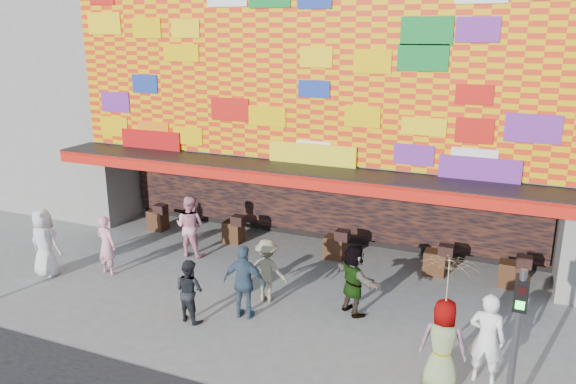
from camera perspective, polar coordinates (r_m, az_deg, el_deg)
name	(u,v)px	position (r m, az deg, el deg)	size (l,w,h in m)	color
ground	(233,320)	(13.89, -5.57, -12.80)	(90.00, 90.00, 0.00)	slate
shop_building	(344,75)	(19.77, 5.69, 11.74)	(15.20, 9.40, 10.00)	gray
neighbor_left	(51,48)	(26.60, -22.94, 13.32)	(11.00, 8.00, 12.00)	gray
signal_right	(516,333)	(10.30, 22.18, -13.16)	(0.22, 0.20, 3.00)	#59595B
ped_a	(45,243)	(17.19, -23.49, -4.76)	(0.95, 0.62, 1.95)	silver
ped_b	(107,245)	(16.72, -17.96, -5.15)	(0.63, 0.41, 1.73)	pink
ped_c	(189,290)	(13.69, -9.99, -9.82)	(0.75, 0.58, 1.54)	black
ped_d	(267,270)	(14.42, -2.16, -7.94)	(1.06, 0.61, 1.65)	gray
ped_e	(245,282)	(13.58, -4.43, -9.14)	(1.07, 0.45, 1.83)	#394E64
ped_f	(354,280)	(13.84, 6.70, -8.83)	(1.65, 0.52, 1.78)	gray
ped_g	(443,344)	(11.49, 15.45, -14.70)	(0.90, 0.58, 1.84)	gray
ped_h	(487,339)	(11.87, 19.53, -13.88)	(0.69, 0.45, 1.89)	white
ped_i	(190,226)	(17.42, -9.94, -3.42)	(0.93, 0.72, 1.91)	pink
parasol	(448,283)	(10.91, 15.95, -8.87)	(1.39, 1.40, 1.95)	beige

